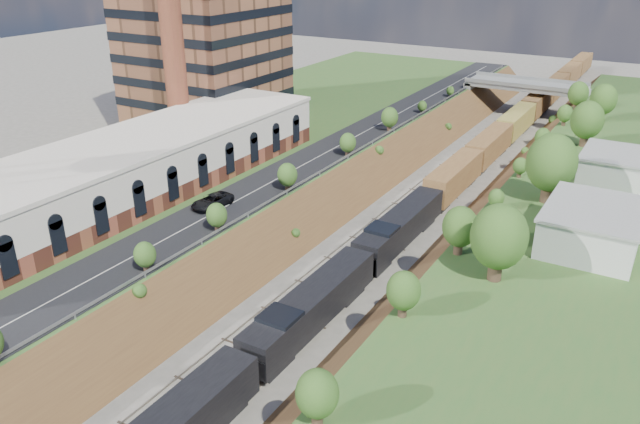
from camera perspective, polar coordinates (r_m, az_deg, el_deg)
platform_left at (r=100.32m, az=-9.55°, el=4.82°), size 44.00×180.00×5.00m
embankment_left at (r=89.39m, az=1.52°, el=1.07°), size 10.00×180.00×10.00m
embankment_right at (r=81.97m, az=15.08°, el=-1.95°), size 10.00×180.00×10.00m
rail_left_track at (r=85.93m, az=6.42°, el=0.03°), size 1.58×180.00×0.18m
rail_right_track at (r=84.17m, az=9.63°, el=-0.68°), size 1.58×180.00×0.18m
road at (r=89.72m, az=-0.97°, el=4.61°), size 8.00×180.00×0.10m
guardrail at (r=87.43m, az=1.26°, el=4.44°), size 0.10×171.00×0.70m
commercial_building at (r=80.17m, az=-17.05°, el=3.82°), size 14.30×62.30×7.00m
smokestack at (r=94.66m, az=-13.57°, el=17.39°), size 3.20×3.20×40.00m
overpass at (r=140.47m, az=18.27°, el=10.39°), size 24.50×8.30×7.40m
white_building_near at (r=70.04m, az=23.59°, el=-1.37°), size 9.00×12.00×4.00m
white_building_far at (r=90.75m, az=25.34°, el=3.68°), size 8.00×10.00×3.60m
tree_right_large at (r=59.11m, az=16.05°, el=-2.24°), size 5.25×5.25×7.61m
tree_left_crest at (r=58.63m, az=-18.62°, el=-5.39°), size 2.45×2.45×3.55m
freight_train at (r=114.92m, az=16.22°, el=6.76°), size 3.28×183.94×4.84m
suv at (r=75.01m, az=-9.83°, el=1.00°), size 3.22×5.70×1.50m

